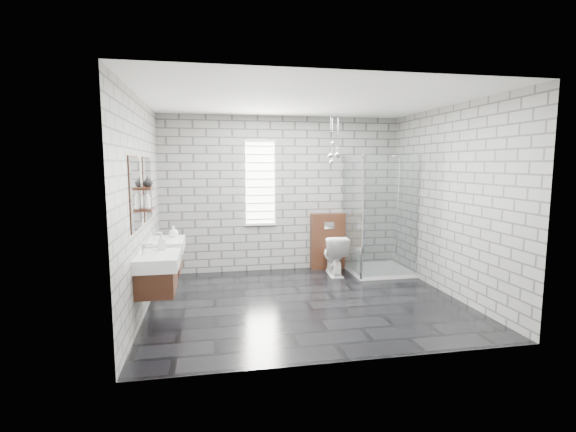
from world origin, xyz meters
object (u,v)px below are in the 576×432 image
object	(u,v)px
cistern_panel	(328,241)
vanity_left	(155,262)
shower_enclosure	(376,245)
toilet	(334,255)
vanity_right	(163,246)

from	to	relation	value
cistern_panel	vanity_left	bearing A→B (deg)	-140.52
shower_enclosure	toilet	size ratio (longest dim) A/B	2.98
vanity_right	vanity_left	bearing A→B (deg)	-90.00
vanity_right	cistern_panel	world-z (taller)	vanity_right
vanity_right	cistern_panel	distance (m)	3.00
cistern_panel	shower_enclosure	size ratio (longest dim) A/B	0.49
vanity_right	shower_enclosure	distance (m)	3.50
toilet	shower_enclosure	bearing A→B (deg)	176.60
vanity_left	cistern_panel	world-z (taller)	vanity_left
vanity_left	cistern_panel	size ratio (longest dim) A/B	1.57
vanity_left	vanity_right	size ratio (longest dim) A/B	1.00
vanity_left	toilet	distance (m)	3.29
cistern_panel	shower_enclosure	xyz separation A→B (m)	(0.70, -0.52, 0.00)
cistern_panel	shower_enclosure	bearing A→B (deg)	-36.41
vanity_right	cistern_panel	size ratio (longest dim) A/B	1.57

